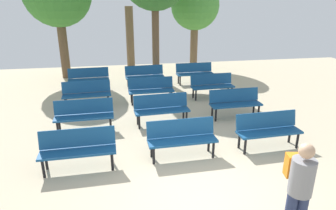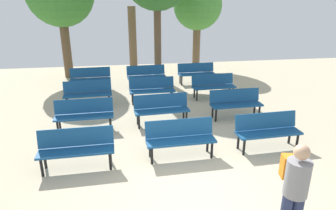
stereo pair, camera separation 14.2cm
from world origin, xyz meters
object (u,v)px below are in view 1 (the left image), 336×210
Objects in this scene: bench_r2_c2 at (212,84)px; tree_1 at (130,38)px; bench_r2_c1 at (151,88)px; bench_r3_c2 at (195,72)px; bench_r3_c1 at (145,75)px; bench_r0_c0 at (78,147)px; visitor_with_backpack at (299,187)px; bench_r2_c0 at (87,92)px; bench_r1_c0 at (84,114)px; bench_r1_c1 at (161,107)px; bench_r0_c2 at (268,128)px; bench_r1_c2 at (235,101)px; bench_r0_c1 at (182,136)px; tree_0 at (195,6)px; bench_r3_c0 at (89,78)px.

tree_1 reaches higher than bench_r2_c2.
tree_1 is (-0.36, 5.90, 1.07)m from bench_r2_c1.
bench_r3_c1 is at bearing -178.16° from bench_r3_c2.
visitor_with_backpack is at bearing -39.13° from bench_r0_c0.
bench_r2_c0 is 7.56m from visitor_with_backpack.
bench_r1_c0 and bench_r2_c1 have the same top height.
tree_1 reaches higher than bench_r1_c0.
bench_r0_c0 is at bearing -111.84° from bench_r3_c1.
bench_r2_c1 is (-0.06, 1.98, 0.00)m from bench_r1_c1.
bench_r3_c1 is at bearing 137.79° from bench_r2_c2.
bench_r0_c2 and bench_r1_c2 have the same top height.
bench_r2_c2 is (-0.09, 1.98, 0.00)m from bench_r1_c2.
bench_r1_c0 and bench_r2_c0 have the same top height.
tree_1 reaches higher than visitor_with_backpack.
bench_r1_c2 and bench_r3_c1 have the same top height.
bench_r1_c2 is (-0.02, 2.04, 0.00)m from bench_r0_c2.
bench_r1_c0 is 6.04m from bench_r3_c2.
bench_r1_c1 is 0.52× the size of tree_1.
bench_r0_c2 is 10.23m from tree_1.
bench_r0_c1 is 0.99× the size of bench_r2_c0.
tree_1 is (-2.54, 3.74, 1.07)m from bench_r3_c2.
bench_r0_c2 is 0.51× the size of tree_1.
bench_r1_c1 is 0.99× the size of visitor_with_backpack.
bench_r0_c0 and bench_r3_c2 have the same top height.
bench_r0_c0 and bench_r1_c2 have the same top height.
bench_r0_c0 is at bearing -99.78° from tree_1.
tree_0 is at bearing -86.13° from visitor_with_backpack.
visitor_with_backpack reaches higher than bench_r1_c2.
bench_r1_c1 is 3.07m from bench_r2_c2.
bench_r2_c1 is (-2.40, 1.85, 0.00)m from bench_r1_c2.
bench_r0_c0 is 5.00m from bench_r1_c2.
bench_r3_c2 is at bearing 0.20° from bench_r3_c1.
tree_0 is at bearing -10.54° from tree_1.
bench_r1_c2 is 1.00× the size of bench_r2_c1.
bench_r2_c0 is at bearing -50.41° from visitor_with_backpack.
visitor_with_backpack is at bearing -84.37° from bench_r3_c1.
bench_r0_c0 is 0.99× the size of bench_r3_c1.
visitor_with_backpack is (3.63, -8.69, 0.43)m from bench_r3_c0.
bench_r0_c2 is at bearing -59.02° from bench_r2_c1.
bench_r1_c1 is 1.01× the size of bench_r3_c2.
bench_r2_c2 is at bearing -42.52° from bench_r3_c1.
bench_r0_c2 and bench_r2_c2 have the same top height.
bench_r0_c0 is 1.00× the size of bench_r0_c1.
bench_r3_c0 is 1.00× the size of bench_r3_c2.
bench_r1_c0 is at bearing -90.94° from bench_r2_c0.
bench_r1_c2 is (2.17, 2.10, 0.00)m from bench_r0_c1.
bench_r2_c1 is (2.08, 4.08, 0.00)m from bench_r0_c0.
bench_r3_c0 is at bearing -55.82° from visitor_with_backpack.
bench_r3_c1 is at bearing 89.63° from bench_r2_c1.
bench_r2_c1 is at bearing -86.47° from tree_1.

